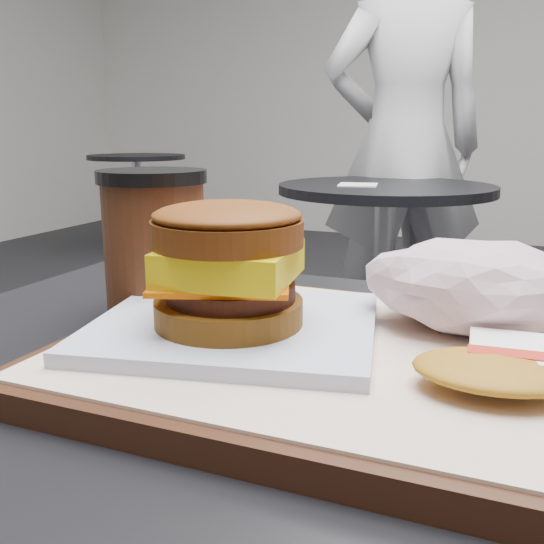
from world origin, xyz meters
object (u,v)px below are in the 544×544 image
Objects in this scene: crumpled_wrapper at (469,284)px; neighbor_table at (383,245)px; hash_brown at (527,367)px; serving_tray at (353,361)px; coffee_cup at (155,242)px; patron at (404,146)px; breakfast_sandwich at (231,280)px.

neighbor_table is (-0.39, 1.53, -0.27)m from crumpled_wrapper.
serving_tray is at bearing 167.48° from hash_brown.
crumpled_wrapper is at bearing 113.40° from hash_brown.
hash_brown is 0.31m from coffee_cup.
hash_brown is 1.70m from neighbor_table.
hash_brown reaches higher than neighbor_table.
serving_tray is 1.65m from neighbor_table.
crumpled_wrapper is 0.25m from coffee_cup.
serving_tray is at bearing 74.94° from patron.
neighbor_table is at bearing 101.41° from serving_tray.
serving_tray is 0.11m from hash_brown.
serving_tray is 0.51× the size of neighbor_table.
coffee_cup is (-0.25, -0.01, 0.01)m from crumpled_wrapper.
breakfast_sandwich is 0.13× the size of patron.
coffee_cup reaches higher than breakfast_sandwich.
serving_tray is at bearing -132.98° from crumpled_wrapper.
breakfast_sandwich is (-0.08, -0.01, 0.05)m from serving_tray.
hash_brown is 0.10m from crumpled_wrapper.
coffee_cup is at bearing -177.61° from crumpled_wrapper.
crumpled_wrapper is at bearing -75.82° from neighbor_table.
neighbor_table is at bearing 94.98° from coffee_cup.
serving_tray is 0.10m from crumpled_wrapper.
patron is (-0.35, 2.00, 0.08)m from serving_tray.
breakfast_sandwich is 1.76× the size of coffee_cup.
breakfast_sandwich is at bearing -33.72° from coffee_cup.
coffee_cup is 0.07× the size of patron.
neighbor_table is 0.51m from patron.
neighbor_table is (-0.32, 1.60, -0.23)m from serving_tray.
hash_brown is at bearing -12.52° from serving_tray.
crumpled_wrapper is 1.98m from patron.
crumpled_wrapper reaches higher than serving_tray.
crumpled_wrapper is 0.08× the size of patron.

